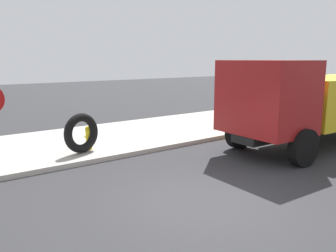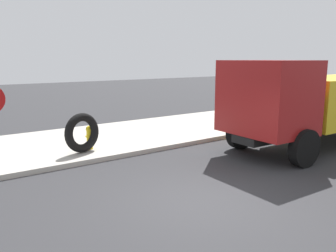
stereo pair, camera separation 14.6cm
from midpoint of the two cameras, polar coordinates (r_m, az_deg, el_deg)
name	(u,v)px [view 1 (the left image)]	position (r m, az deg, el deg)	size (l,w,h in m)	color
ground_plane	(203,202)	(7.73, 5.28, -12.29)	(80.00, 80.00, 0.00)	#2D2D30
sidewalk_curb	(82,142)	(13.02, -14.26, -2.57)	(36.00, 5.00, 0.15)	#ADA89E
fire_hydrant	(89,137)	(11.56, -13.19, -1.75)	(0.22, 0.49, 0.77)	yellow
loose_tire	(81,133)	(11.16, -14.36, -1.12)	(1.24, 1.24, 0.26)	black
dump_truck_yellow	(311,101)	(12.88, 22.05, 3.77)	(7.09, 3.03, 3.00)	gold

